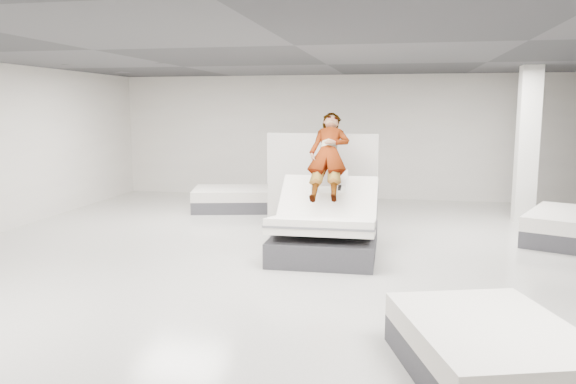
% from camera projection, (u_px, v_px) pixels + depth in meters
% --- Properties ---
extents(room, '(14.00, 14.04, 3.20)m').
position_uv_depth(room, '(294.00, 163.00, 7.86)').
color(room, beige).
rests_on(room, ground).
extents(hero_bed, '(1.66, 2.17, 1.32)m').
position_uv_depth(hero_bed, '(326.00, 230.00, 9.08)').
color(hero_bed, '#36363B').
rests_on(hero_bed, floor).
extents(person, '(0.68, 1.61, 1.56)m').
position_uv_depth(person, '(328.00, 171.00, 9.26)').
color(person, slate).
rests_on(person, hero_bed).
extents(remote, '(0.05, 0.14, 0.08)m').
position_uv_depth(remote, '(340.00, 188.00, 8.91)').
color(remote, black).
rests_on(remote, person).
extents(divider_panel, '(2.08, 0.28, 1.89)m').
position_uv_depth(divider_panel, '(321.00, 184.00, 10.44)').
color(divider_panel, silver).
rests_on(divider_panel, floor).
extents(flat_bed_right_far, '(2.13, 2.38, 0.54)m').
position_uv_depth(flat_bed_right_far, '(576.00, 228.00, 9.86)').
color(flat_bed_right_far, '#36363B').
rests_on(flat_bed_right_far, floor).
extents(flat_bed_right_near, '(1.85, 2.14, 0.50)m').
position_uv_depth(flat_bed_right_near, '(490.00, 351.00, 4.93)').
color(flat_bed_right_near, '#36363B').
rests_on(flat_bed_right_near, floor).
extents(flat_bed_left_far, '(2.11, 1.77, 0.51)m').
position_uv_depth(flat_bed_left_far, '(234.00, 199.00, 13.09)').
color(flat_bed_left_far, '#36363B').
rests_on(flat_bed_left_far, floor).
extents(column, '(0.40, 0.40, 3.20)m').
position_uv_depth(column, '(527.00, 145.00, 11.45)').
color(column, silver).
rests_on(column, floor).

